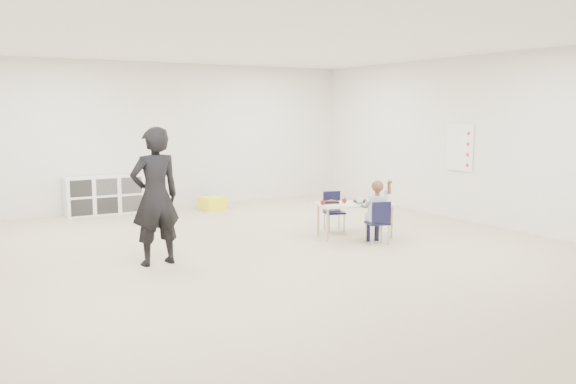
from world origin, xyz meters
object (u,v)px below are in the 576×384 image
cubby_shelf (104,195)px  adult (155,196)px  chair_near (377,222)px  child (378,210)px  table (355,220)px

cubby_shelf → adult: bearing=-95.3°
cubby_shelf → chair_near: bearing=-59.0°
child → adult: 3.15m
chair_near → adult: 3.18m
table → adult: bearing=-162.9°
table → cubby_shelf: bearing=139.9°
table → chair_near: (0.01, -0.52, 0.05)m
adult → child: bearing=167.3°
table → chair_near: chair_near is taller
table → chair_near: bearing=-73.3°
adult → chair_near: bearing=167.3°
chair_near → adult: (-3.10, 0.45, 0.54)m
cubby_shelf → table: bearing=-55.9°
cubby_shelf → adult: adult is taller
child → cubby_shelf: 5.28m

